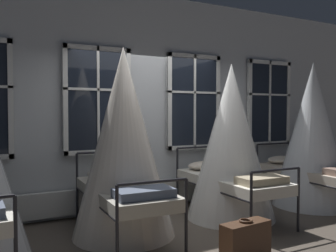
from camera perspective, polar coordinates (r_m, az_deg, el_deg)
The scene contains 7 objects.
ground at distance 5.31m, azimuth 1.80°, elevation -15.14°, with size 21.20×21.20×0.00m, color brown.
back_wall_with_windows at distance 6.07m, azimuth -3.36°, elevation 3.78°, with size 10.26×0.10×3.50m, color silver.
window_bank at distance 5.98m, azimuth -2.87°, elevation -3.04°, with size 6.18×0.10×2.51m.
cot_second at distance 4.72m, azimuth -6.91°, elevation -2.90°, with size 1.31×1.93×2.41m.
cot_third at distance 5.55m, azimuth 9.75°, elevation -2.73°, with size 1.31×1.91×2.30m.
cot_fourth at distance 6.65m, azimuth 21.52°, elevation -1.55°, with size 1.31×1.93×2.42m.
suitcase_dark at distance 4.07m, azimuth 11.96°, elevation -17.34°, with size 0.58×0.27×0.47m.
Camera 1 is at (-2.48, -4.42, 1.58)m, focal length 39.21 mm.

